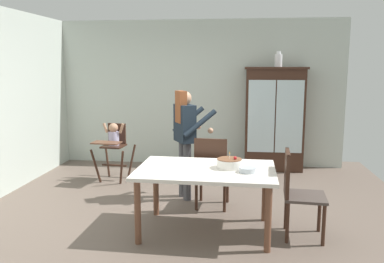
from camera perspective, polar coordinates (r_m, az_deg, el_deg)
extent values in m
plane|color=#66564C|center=(5.20, -2.14, -11.65)|extent=(6.24, 6.24, 0.00)
cube|color=beige|center=(7.47, 0.97, 5.48)|extent=(5.32, 0.06, 2.70)
cube|color=#382116|center=(7.25, 11.71, 1.60)|extent=(1.02, 0.42, 1.80)
cube|color=#382116|center=(7.18, 11.96, 8.91)|extent=(1.08, 0.48, 0.04)
cube|color=silver|center=(7.01, 9.92, 2.13)|extent=(0.46, 0.01, 1.26)
cube|color=silver|center=(7.05, 13.82, 2.04)|extent=(0.46, 0.01, 1.26)
cube|color=#382116|center=(7.24, 11.73, 2.31)|extent=(0.94, 0.36, 0.02)
cylinder|color=white|center=(7.19, 12.31, 9.93)|extent=(0.13, 0.13, 0.22)
cylinder|color=white|center=(7.19, 12.35, 11.01)|extent=(0.07, 0.07, 0.05)
cylinder|color=#382116|center=(6.56, -13.65, -4.85)|extent=(0.14, 0.13, 0.56)
cylinder|color=#382116|center=(6.38, -10.08, -5.12)|extent=(0.13, 0.15, 0.56)
cylinder|color=#382116|center=(6.94, -12.07, -3.99)|extent=(0.13, 0.15, 0.56)
cylinder|color=#382116|center=(6.78, -8.67, -4.22)|extent=(0.14, 0.13, 0.56)
cube|color=#382116|center=(6.67, -11.11, -4.77)|extent=(0.42, 0.08, 0.02)
cube|color=#382116|center=(6.60, -11.20, -2.07)|extent=(0.37, 0.37, 0.02)
cube|color=#382116|center=(6.70, -10.73, -0.28)|extent=(0.31, 0.06, 0.34)
cube|color=brown|center=(6.33, -12.20, -1.59)|extent=(0.46, 0.28, 0.02)
cylinder|color=#B2ADD1|center=(6.59, -11.16, -0.99)|extent=(0.17, 0.17, 0.22)
sphere|color=tan|center=(6.56, -11.21, 0.54)|extent=(0.15, 0.15, 0.15)
cylinder|color=tan|center=(6.62, -12.32, 0.51)|extent=(0.10, 0.05, 0.17)
cylinder|color=tan|center=(6.51, -10.08, 0.43)|extent=(0.10, 0.05, 0.17)
cylinder|color=#47474C|center=(5.56, -0.69, -5.78)|extent=(0.11, 0.11, 0.82)
cylinder|color=#47474C|center=(5.71, -1.35, -5.36)|extent=(0.11, 0.11, 0.82)
cube|color=#19232D|center=(5.50, -1.05, 1.19)|extent=(0.35, 0.41, 0.52)
cube|color=white|center=(5.54, -0.05, 1.25)|extent=(0.04, 0.06, 0.49)
sphere|color=tan|center=(5.46, -1.06, 4.83)|extent=(0.19, 0.19, 0.19)
cube|color=brown|center=(5.45, -1.59, 3.55)|extent=(0.19, 0.22, 0.44)
cylinder|color=#19232D|center=(5.37, 1.15, 1.17)|extent=(0.46, 0.31, 0.37)
sphere|color=tan|center=(5.45, 2.67, 0.13)|extent=(0.08, 0.08, 0.08)
cylinder|color=#19232D|center=(5.73, -0.52, 1.71)|extent=(0.46, 0.31, 0.37)
sphere|color=tan|center=(5.81, 0.93, 0.72)|extent=(0.08, 0.08, 0.08)
cube|color=silver|center=(4.45, 2.01, -5.56)|extent=(1.55, 1.05, 0.04)
cylinder|color=brown|center=(4.30, -7.81, -11.40)|extent=(0.07, 0.07, 0.70)
cylinder|color=brown|center=(4.15, 10.87, -12.25)|extent=(0.07, 0.07, 0.70)
cylinder|color=brown|center=(5.06, -5.20, -8.09)|extent=(0.07, 0.07, 0.70)
cylinder|color=brown|center=(4.94, 10.43, -8.66)|extent=(0.07, 0.07, 0.70)
cylinder|color=white|center=(4.46, 5.39, -4.62)|extent=(0.28, 0.28, 0.10)
cylinder|color=brown|center=(4.45, 5.40, -3.95)|extent=(0.27, 0.27, 0.01)
cylinder|color=#F2E5CC|center=(4.44, 5.41, -3.52)|extent=(0.01, 0.01, 0.06)
cone|color=yellow|center=(4.43, 5.42, -3.00)|extent=(0.02, 0.02, 0.02)
sphere|color=red|center=(4.41, 6.21, -3.80)|extent=(0.04, 0.04, 0.04)
cylinder|color=#B2BCC6|center=(4.31, 7.97, -5.48)|extent=(0.18, 0.18, 0.05)
cylinder|color=#382116|center=(5.53, 5.12, -7.88)|extent=(0.04, 0.04, 0.45)
cylinder|color=#382116|center=(5.58, 1.31, -7.70)|extent=(0.04, 0.04, 0.45)
cylinder|color=#382116|center=(5.18, 4.70, -9.09)|extent=(0.04, 0.04, 0.45)
cylinder|color=#382116|center=(5.23, 0.62, -8.88)|extent=(0.04, 0.04, 0.45)
cube|color=#473D38|center=(5.31, 2.96, -5.91)|extent=(0.47, 0.47, 0.03)
cube|color=#382116|center=(5.06, 2.67, -3.72)|extent=(0.42, 0.07, 0.48)
cylinder|color=#382116|center=(5.03, 4.81, -3.80)|extent=(0.03, 0.03, 0.48)
cylinder|color=#382116|center=(5.09, 0.55, -3.63)|extent=(0.03, 0.03, 0.48)
cylinder|color=#382116|center=(4.47, 18.39, -12.67)|extent=(0.04, 0.04, 0.45)
cylinder|color=#382116|center=(4.82, 17.83, -11.02)|extent=(0.04, 0.04, 0.45)
cylinder|color=#382116|center=(4.44, 13.53, -12.61)|extent=(0.04, 0.04, 0.45)
cylinder|color=#382116|center=(4.78, 13.34, -10.95)|extent=(0.04, 0.04, 0.45)
cube|color=#473D38|center=(4.54, 15.91, -8.97)|extent=(0.47, 0.47, 0.03)
cube|color=#382116|center=(4.46, 13.49, -5.80)|extent=(0.07, 0.42, 0.48)
cylinder|color=#382116|center=(4.27, 13.59, -6.47)|extent=(0.03, 0.03, 0.48)
cylinder|color=#382116|center=(4.64, 13.39, -5.19)|extent=(0.03, 0.03, 0.48)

